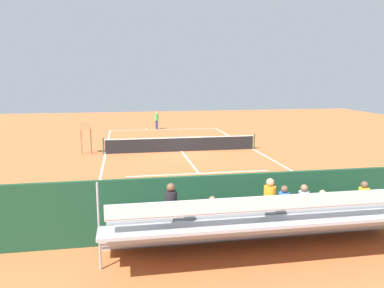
% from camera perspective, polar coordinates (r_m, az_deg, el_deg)
% --- Properties ---
extents(ground_plane, '(60.00, 60.00, 0.00)m').
position_cam_1_polar(ground_plane, '(25.92, -1.57, -1.10)').
color(ground_plane, '#BC6033').
extents(court_line_markings, '(10.10, 22.20, 0.01)m').
position_cam_1_polar(court_line_markings, '(25.95, -1.58, -1.08)').
color(court_line_markings, white).
rests_on(court_line_markings, ground).
extents(tennis_net, '(10.30, 0.10, 1.07)m').
position_cam_1_polar(tennis_net, '(25.83, -1.58, -0.01)').
color(tennis_net, black).
rests_on(tennis_net, ground).
extents(backdrop_wall, '(18.00, 0.16, 2.00)m').
position_cam_1_polar(backdrop_wall, '(12.44, 8.30, -8.80)').
color(backdrop_wall, '#194228').
rests_on(backdrop_wall, ground).
extents(bleacher_stand, '(9.06, 2.40, 2.48)m').
position_cam_1_polar(bleacher_stand, '(11.27, 11.06, -11.12)').
color(bleacher_stand, '#9EA0A5').
rests_on(bleacher_stand, ground).
extents(umpire_chair, '(0.67, 0.67, 2.14)m').
position_cam_1_polar(umpire_chair, '(25.69, -15.45, 1.41)').
color(umpire_chair, '#A88456').
rests_on(umpire_chair, ground).
extents(courtside_bench, '(1.80, 0.40, 0.93)m').
position_cam_1_polar(courtside_bench, '(14.12, 16.74, -8.72)').
color(courtside_bench, '#9E754C').
rests_on(courtside_bench, ground).
extents(equipment_bag, '(0.90, 0.36, 0.36)m').
position_cam_1_polar(equipment_bag, '(13.36, 8.86, -11.21)').
color(equipment_bag, '#334C8C').
rests_on(equipment_bag, ground).
extents(tennis_player, '(0.47, 0.56, 1.93)m').
position_cam_1_polar(tennis_player, '(36.76, -5.24, 3.75)').
color(tennis_player, navy).
rests_on(tennis_player, ground).
extents(tennis_racket, '(0.51, 0.52, 0.03)m').
position_cam_1_polar(tennis_racket, '(37.22, -6.73, 2.24)').
color(tennis_racket, black).
rests_on(tennis_racket, ground).
extents(tennis_ball_near, '(0.07, 0.07, 0.07)m').
position_cam_1_polar(tennis_ball_near, '(34.62, -1.88, 1.76)').
color(tennis_ball_near, '#CCDB33').
rests_on(tennis_ball_near, ground).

